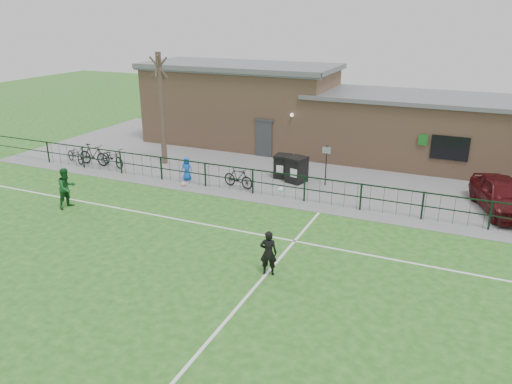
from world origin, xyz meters
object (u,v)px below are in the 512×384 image
at_px(wheelie_bin_left, 297,170).
at_px(car_maroon, 502,195).
at_px(ball_ground, 183,184).
at_px(outfield_player, 67,188).
at_px(bicycle_c, 112,157).
at_px(bare_tree, 162,110).
at_px(wheelie_bin_right, 283,167).
at_px(bicycle_d, 238,177).
at_px(sign_post, 326,165).
at_px(spectator_child, 187,169).
at_px(bicycle_b, 94,155).
at_px(bicycle_a, 75,155).

xyz_separation_m(wheelie_bin_left, car_maroon, (9.13, -0.14, 0.13)).
xyz_separation_m(car_maroon, ball_ground, (-13.92, -2.65, -0.63)).
bearing_deg(outfield_player, bicycle_c, 30.43).
height_order(bare_tree, ball_ground, bare_tree).
height_order(wheelie_bin_right, bicycle_c, wheelie_bin_right).
relative_size(wheelie_bin_right, ball_ground, 4.82).
bearing_deg(bicycle_d, outfield_player, 142.86).
bearing_deg(car_maroon, wheelie_bin_right, 158.37).
relative_size(bare_tree, car_maroon, 1.40).
bearing_deg(sign_post, wheelie_bin_right, 172.38).
distance_m(wheelie_bin_right, ball_ground, 5.06).
xyz_separation_m(bicycle_c, spectator_child, (4.90, -0.36, 0.06)).
height_order(bare_tree, wheelie_bin_right, bare_tree).
bearing_deg(bicycle_c, bicycle_b, 118.94).
bearing_deg(outfield_player, sign_post, -42.78).
xyz_separation_m(sign_post, outfield_player, (-9.29, -7.22, -0.15)).
bearing_deg(outfield_player, wheelie_bin_right, -33.41).
bearing_deg(ball_ground, wheelie_bin_left, 30.18).
bearing_deg(ball_ground, bicycle_a, 172.71).
bearing_deg(wheelie_bin_left, spectator_child, -144.22).
xyz_separation_m(car_maroon, spectator_child, (-14.23, -1.79, -0.14)).
xyz_separation_m(wheelie_bin_left, ball_ground, (-4.79, -2.79, -0.50)).
height_order(wheelie_bin_left, outfield_player, outfield_player).
bearing_deg(wheelie_bin_right, outfield_player, -135.29).
xyz_separation_m(bicycle_c, ball_ground, (5.21, -1.22, -0.42)).
distance_m(wheelie_bin_left, wheelie_bin_right, 0.99).
bearing_deg(bare_tree, wheelie_bin_left, -0.95).
xyz_separation_m(sign_post, ball_ground, (-6.22, -2.89, -0.91)).
relative_size(wheelie_bin_right, car_maroon, 0.26).
distance_m(bicycle_b, bicycle_d, 8.84).
bearing_deg(sign_post, bicycle_b, -171.54).
bearing_deg(spectator_child, bare_tree, 130.33).
distance_m(bicycle_a, spectator_child, 7.26).
bearing_deg(bicycle_a, wheelie_bin_right, -57.81).
height_order(spectator_child, ball_ground, spectator_child).
xyz_separation_m(sign_post, bicycle_c, (-11.43, -1.67, -0.48)).
distance_m(wheelie_bin_right, bicycle_c, 9.32).
distance_m(car_maroon, bicycle_c, 19.18).
height_order(bare_tree, bicycle_c, bare_tree).
bearing_deg(wheelie_bin_right, bicycle_d, -123.51).
distance_m(car_maroon, bicycle_d, 11.54).
bearing_deg(outfield_player, bicycle_d, -37.51).
bearing_deg(bicycle_b, car_maroon, -84.32).
bearing_deg(ball_ground, bicycle_b, 170.82).
distance_m(bare_tree, spectator_child, 4.15).
bearing_deg(sign_post, bicycle_c, -171.71).
xyz_separation_m(car_maroon, bicycle_a, (-21.50, -1.68, -0.27)).
height_order(bare_tree, bicycle_a, bare_tree).
xyz_separation_m(bare_tree, bicycle_b, (-3.32, -1.89, -2.40)).
relative_size(wheelie_bin_right, bicycle_d, 0.67).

